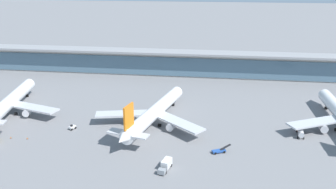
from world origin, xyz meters
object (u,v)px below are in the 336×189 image
object	(u,v)px
service_truck_by_tail_red	(300,132)
service_truck_at_far_stand_grey	(166,165)
service_truck_mid_apron_white	(72,127)
safety_cone_charlie	(11,137)
airliner_centre_stand	(154,113)
service_truck_under_wing_blue	(219,151)
safety_cone_echo	(27,138)
airliner_left_stand	(9,103)

from	to	relation	value
service_truck_by_tail_red	service_truck_at_far_stand_grey	xyz separation A→B (m)	(-48.06, -31.07, -0.02)
service_truck_mid_apron_white	safety_cone_charlie	distance (m)	22.86
airliner_centre_stand	service_truck_under_wing_blue	xyz separation A→B (m)	(26.75, -20.72, -4.39)
safety_cone_charlie	service_truck_by_tail_red	bearing A→B (deg)	8.92
service_truck_at_far_stand_grey	safety_cone_echo	distance (m)	56.90
airliner_left_stand	safety_cone_echo	distance (m)	30.08
safety_cone_charlie	safety_cone_echo	size ratio (longest dim) A/B	1.00
airliner_left_stand	safety_cone_echo	size ratio (longest dim) A/B	88.21
airliner_centre_stand	service_truck_mid_apron_white	bearing A→B (deg)	-163.65
service_truck_mid_apron_white	airliner_left_stand	bearing A→B (deg)	161.30
service_truck_at_far_stand_grey	service_truck_by_tail_red	bearing A→B (deg)	32.88
service_truck_mid_apron_white	service_truck_at_far_stand_grey	world-z (taller)	service_truck_at_far_stand_grey
service_truck_mid_apron_white	service_truck_at_far_stand_grey	size ratio (longest dim) A/B	0.43
airliner_left_stand	safety_cone_echo	bearing A→B (deg)	-47.66
service_truck_by_tail_red	safety_cone_echo	world-z (taller)	service_truck_by_tail_red
service_truck_by_tail_red	safety_cone_echo	bearing A→B (deg)	-170.68
safety_cone_echo	service_truck_by_tail_red	bearing A→B (deg)	9.32
service_truck_under_wing_blue	safety_cone_echo	size ratio (longest dim) A/B	9.65
service_truck_at_far_stand_grey	service_truck_under_wing_blue	bearing A→B (deg)	37.91
service_truck_under_wing_blue	service_truck_mid_apron_white	distance (m)	59.69
airliner_left_stand	service_truck_mid_apron_white	world-z (taller)	airliner_left_stand
airliner_left_stand	service_truck_mid_apron_white	size ratio (longest dim) A/B	18.61
airliner_left_stand	airliner_centre_stand	bearing A→B (deg)	-1.78
service_truck_by_tail_red	safety_cone_charlie	world-z (taller)	service_truck_by_tail_red
airliner_centre_stand	service_truck_by_tail_red	distance (m)	57.89
service_truck_at_far_stand_grey	airliner_centre_stand	bearing A→B (deg)	105.81
airliner_left_stand	safety_cone_charlie	size ratio (longest dim) A/B	88.21
airliner_centre_stand	service_truck_at_far_stand_grey	world-z (taller)	airliner_centre_stand
safety_cone_echo	service_truck_at_far_stand_grey	bearing A→B (deg)	-14.40
airliner_left_stand	airliner_centre_stand	world-z (taller)	same
service_truck_mid_apron_white	service_truck_by_tail_red	bearing A→B (deg)	4.07
airliner_left_stand	service_truck_under_wing_blue	xyz separation A→B (m)	(92.20, -22.76, -4.39)
service_truck_mid_apron_white	safety_cone_charlie	bearing A→B (deg)	-151.70
service_truck_mid_apron_white	safety_cone_echo	xyz separation A→B (m)	(-13.61, -10.56, -0.56)
service_truck_under_wing_blue	service_truck_by_tail_red	xyz separation A→B (m)	(30.95, 17.75, 0.90)
airliner_centre_stand	safety_cone_charlie	world-z (taller)	airliner_centre_stand
airliner_centre_stand	service_truck_at_far_stand_grey	bearing A→B (deg)	-74.19
service_truck_by_tail_red	airliner_centre_stand	bearing A→B (deg)	177.05
service_truck_under_wing_blue	service_truck_by_tail_red	distance (m)	35.69
safety_cone_echo	service_truck_mid_apron_white	bearing A→B (deg)	37.81
service_truck_under_wing_blue	airliner_left_stand	bearing A→B (deg)	166.14
airliner_left_stand	service_truck_at_far_stand_grey	bearing A→B (deg)	-25.67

